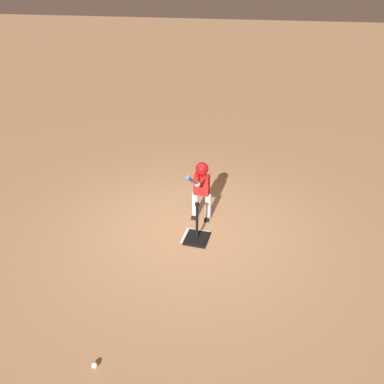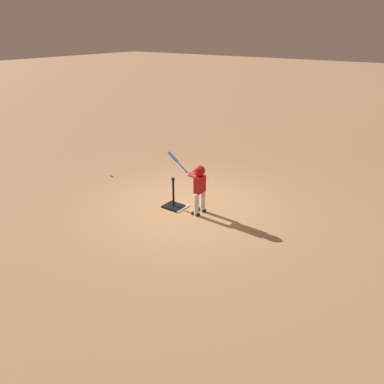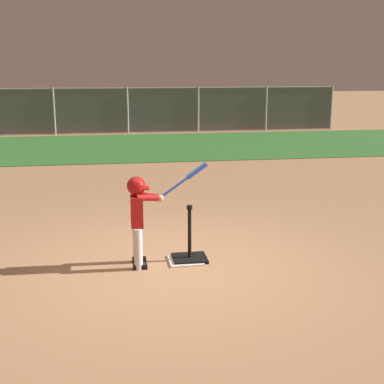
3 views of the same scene
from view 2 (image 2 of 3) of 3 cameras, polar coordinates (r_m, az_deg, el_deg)
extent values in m
plane|color=#AD7F56|center=(8.98, -0.54, -2.17)|extent=(90.00, 90.00, 0.00)
cube|color=white|center=(8.94, -2.36, -2.26)|extent=(0.45, 0.45, 0.02)
cube|color=black|center=(8.94, -2.81, -2.19)|extent=(0.45, 0.40, 0.04)
cylinder|color=black|center=(8.80, -2.86, -0.15)|extent=(0.05, 0.05, 0.66)
cylinder|color=black|center=(8.66, -2.90, 1.98)|extent=(0.08, 0.08, 0.05)
cylinder|color=silver|center=(8.44, 0.66, -1.97)|extent=(0.11, 0.11, 0.53)
cube|color=black|center=(8.56, 0.55, -3.35)|extent=(0.18, 0.09, 0.06)
cylinder|color=silver|center=(8.63, 1.65, -1.38)|extent=(0.11, 0.11, 0.53)
cube|color=black|center=(8.74, 1.53, -2.74)|extent=(0.18, 0.09, 0.06)
cube|color=red|center=(8.35, 1.19, 1.18)|extent=(0.15, 0.28, 0.39)
sphere|color=tan|center=(8.23, 1.21, 3.18)|extent=(0.20, 0.20, 0.20)
sphere|color=maroon|center=(8.23, 1.21, 3.26)|extent=(0.24, 0.24, 0.24)
cube|color=maroon|center=(8.29, 0.65, 3.22)|extent=(0.12, 0.18, 0.01)
cylinder|color=red|center=(8.33, 0.20, 2.46)|extent=(0.33, 0.17, 0.11)
cylinder|color=red|center=(8.39, 0.56, 2.63)|extent=(0.33, 0.16, 0.11)
sphere|color=tan|center=(8.45, -0.42, 2.65)|extent=(0.10, 0.10, 0.10)
cylinder|color=blue|center=(8.54, -1.97, 4.34)|extent=(0.59, 0.04, 0.43)
cylinder|color=blue|center=(8.61, -2.94, 5.40)|extent=(0.28, 0.07, 0.22)
cylinder|color=black|center=(8.44, -0.33, 2.55)|extent=(0.04, 0.05, 0.05)
sphere|color=white|center=(11.03, -12.34, 2.55)|extent=(0.07, 0.07, 0.07)
camera|label=1|loc=(11.33, -30.65, 20.81)|focal=35.00mm
camera|label=3|loc=(13.55, 19.06, 16.54)|focal=50.00mm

